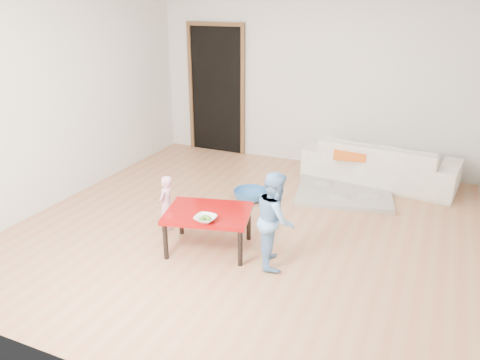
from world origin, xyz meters
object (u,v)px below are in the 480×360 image
Objects in this scene: bowl at (205,219)px; child_pink at (166,205)px; red_table at (209,230)px; sofa at (380,162)px; basin at (250,195)px; child_blue at (275,219)px.

child_pink reaches higher than bowl.
red_table is at bearing 110.50° from bowl.
sofa reaches higher than red_table.
child_pink reaches higher than sofa.
child_pink is at bearing 59.67° from sofa.
sofa is 3.19m from child_pink.
bowl is 1.60m from basin.
child_pink is (-0.68, 0.35, -0.12)m from bowl.
child_blue is (1.32, -0.13, 0.14)m from child_pink.
sofa is 2.74m from child_blue.
child_pink is at bearing -112.99° from basin.
child_pink is (-0.60, 0.14, 0.12)m from red_table.
sofa is 3.09× the size of child_pink.
child_pink is (-1.94, -2.54, 0.03)m from sofa.
child_pink is at bearing 152.83° from bowl.
sofa reaches higher than basin.
basin is at bearing 96.12° from bowl.
basin is (-0.17, 1.55, -0.39)m from bowl.
sofa is 3.15m from bowl.
child_blue reaches higher than child_pink.
child_blue is at bearing 0.99° from red_table.
basin is at bearing 8.34° from child_blue.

